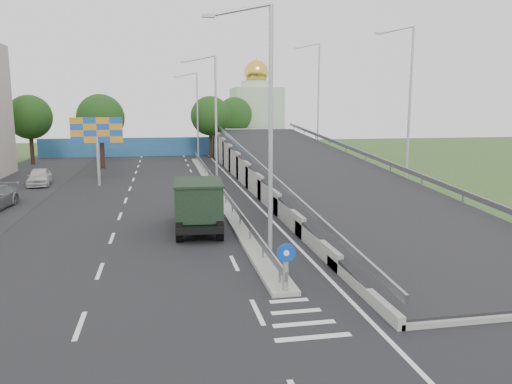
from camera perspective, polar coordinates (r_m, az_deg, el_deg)
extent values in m
plane|color=#2D4C1E|center=(15.40, 5.41, -14.72)|extent=(160.00, 160.00, 0.00)
cube|color=black|center=(34.06, -8.90, -1.12)|extent=(26.00, 90.00, 0.04)
cube|color=gray|center=(38.17, -4.61, 0.30)|extent=(1.00, 44.00, 0.20)
cube|color=gray|center=(41.03, 12.73, 3.92)|extent=(0.10, 50.00, 0.32)
cube|color=gray|center=(38.26, -0.47, 3.75)|extent=(0.10, 50.00, 0.32)
cube|color=gray|center=(38.07, -4.62, 1.26)|extent=(0.08, 44.00, 0.32)
cylinder|color=gray|center=(38.11, -4.62, 0.89)|extent=(0.09, 0.09, 0.60)
cylinder|color=black|center=(17.08, 3.39, -9.29)|extent=(0.20, 0.20, 1.20)
cylinder|color=#0C3FBF|center=(16.77, 3.48, -6.95)|extent=(0.64, 0.05, 0.64)
cylinder|color=white|center=(16.75, 3.50, -6.98)|extent=(0.20, 0.03, 0.20)
cylinder|color=#B2B5B7|center=(19.94, 1.68, 6.40)|extent=(0.18, 0.18, 10.00)
cylinder|color=#B2B5B7|center=(20.01, -1.82, 20.07)|extent=(2.57, 0.12, 0.66)
cube|color=#B2B5B7|center=(19.81, -5.45, 19.40)|extent=(0.50, 0.18, 0.12)
cylinder|color=#B2B5B7|center=(39.69, -4.59, 8.06)|extent=(0.18, 0.18, 10.00)
cylinder|color=#B2B5B7|center=(39.72, -6.47, 14.89)|extent=(2.57, 0.12, 0.66)
cube|color=#B2B5B7|center=(39.63, -8.25, 14.50)|extent=(0.50, 0.18, 0.12)
cylinder|color=#B2B5B7|center=(59.61, -6.69, 8.60)|extent=(0.18, 0.18, 10.00)
cylinder|color=#B2B5B7|center=(59.63, -7.97, 13.14)|extent=(2.57, 0.12, 0.66)
cube|color=#B2B5B7|center=(59.57, -9.15, 12.87)|extent=(0.50, 0.18, 0.12)
cube|color=#245E86|center=(65.65, -10.77, 5.10)|extent=(30.00, 0.50, 2.40)
cube|color=#B2CCAD|center=(74.79, 0.04, 8.35)|extent=(7.00, 7.00, 9.00)
cylinder|color=#B2CCAD|center=(74.83, 0.04, 12.19)|extent=(4.40, 4.40, 1.00)
sphere|color=gold|center=(74.92, 0.04, 13.48)|extent=(3.60, 3.60, 3.60)
cone|color=gold|center=(75.07, 0.04, 15.01)|extent=(0.30, 0.30, 1.20)
cylinder|color=#B2B5B7|center=(41.97, -17.58, 3.35)|extent=(0.24, 0.24, 4.00)
cube|color=orange|center=(41.79, -17.75, 6.76)|extent=(4.00, 0.20, 2.00)
cylinder|color=black|center=(53.96, -17.17, 4.71)|extent=(0.44, 0.44, 4.00)
sphere|color=black|center=(53.79, -17.34, 8.10)|extent=(4.80, 4.80, 4.80)
cylinder|color=black|center=(61.89, -5.19, 5.70)|extent=(0.44, 0.44, 4.00)
sphere|color=black|center=(61.74, -5.24, 8.66)|extent=(4.80, 4.80, 4.80)
cylinder|color=black|center=(60.26, -24.25, 4.77)|extent=(0.44, 0.44, 4.00)
sphere|color=black|center=(60.11, -24.47, 7.80)|extent=(4.80, 4.80, 4.80)
cylinder|color=black|center=(69.31, -2.45, 6.16)|extent=(0.44, 0.44, 4.00)
sphere|color=black|center=(69.18, -2.47, 8.81)|extent=(4.80, 4.80, 4.80)
cylinder|color=black|center=(28.03, -8.60, -2.37)|extent=(0.39, 1.07, 1.05)
cylinder|color=black|center=(28.06, -4.70, -2.28)|extent=(0.39, 1.07, 1.05)
cylinder|color=black|center=(27.19, -8.63, -2.75)|extent=(0.39, 1.07, 1.05)
cylinder|color=black|center=(27.23, -4.61, -2.65)|extent=(0.39, 1.07, 1.05)
cylinder|color=black|center=(23.95, -8.73, -4.47)|extent=(0.39, 1.07, 1.05)
cylinder|color=black|center=(23.98, -4.16, -4.36)|extent=(0.39, 1.07, 1.05)
cube|color=black|center=(26.05, -6.57, -2.94)|extent=(2.50, 6.02, 0.29)
cube|color=navy|center=(28.06, -6.71, -0.03)|extent=(2.27, 1.64, 1.62)
cube|color=black|center=(28.71, -6.75, 1.06)|extent=(1.81, 0.15, 0.67)
cube|color=black|center=(29.04, -6.70, -1.71)|extent=(2.20, 0.26, 0.48)
cube|color=black|center=(25.27, -6.58, -0.90)|extent=(2.48, 3.74, 1.72)
cube|color=black|center=(25.12, -6.62, 1.13)|extent=(2.58, 3.84, 0.11)
imported|color=beige|center=(44.10, -23.52, 1.60)|extent=(2.13, 4.34, 1.43)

